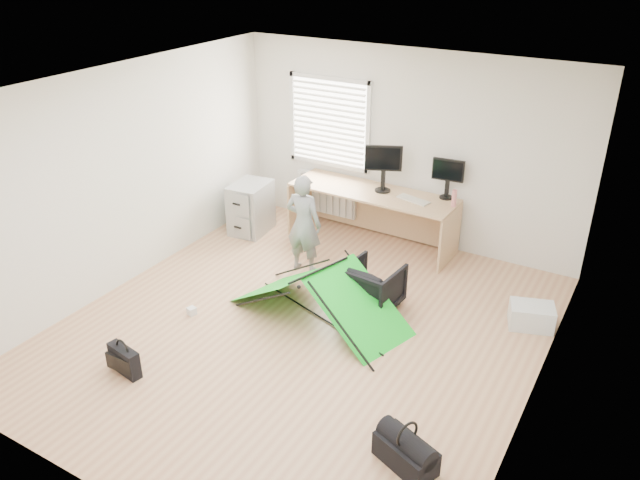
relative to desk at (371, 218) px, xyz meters
The scene contains 18 objects.
ground 2.38m from the desk, 83.01° to the right, with size 5.50×5.50×0.00m, color tan.
back_wall 1.08m from the desk, 56.03° to the left, with size 5.00×0.02×2.70m, color silver.
window 1.52m from the desk, 157.25° to the left, with size 1.20×0.06×1.20m, color silver.
radiator 0.98m from the desk, 159.42° to the left, with size 1.00×0.12×0.60m, color silver.
desk is the anchor object (origin of this frame).
filing_cabinet 1.79m from the desk, 162.88° to the right, with size 0.48×0.64×0.75m, color #9C9EA1.
monitor_left 0.66m from the desk, 34.27° to the left, with size 0.51×0.11×0.48m, color black.
monitor_right 1.17m from the desk, 16.53° to the left, with size 0.42×0.09×0.41m, color black.
keyboard 0.74m from the desk, ahead, with size 0.46×0.16×0.02m, color beige.
thermos 1.25m from the desk, ahead, with size 0.06×0.06×0.23m, color #D17576.
office_chair 1.69m from the desk, 63.19° to the right, with size 0.60×0.62×0.56m, color black.
person 1.25m from the desk, 109.82° to the right, with size 0.49×0.32×1.33m, color gray.
kite 2.06m from the desk, 80.71° to the right, with size 2.03×0.89×0.63m, color #13CF25, non-canonical shape.
storage_crate 2.69m from the desk, 21.20° to the right, with size 0.48×0.34×0.27m, color silver.
tote_bag 2.04m from the desk, 168.29° to the right, with size 0.35×0.15×0.42m, color #1C737C.
laptop_bag 3.99m from the desk, 102.39° to the right, with size 0.40×0.12×0.30m, color black.
white_box 2.92m from the desk, 109.86° to the right, with size 0.09×0.09×0.09m, color silver.
duffel_bag 4.15m from the desk, 59.79° to the right, with size 0.54×0.28×0.24m, color black.
Camera 1 is at (3.13, -4.95, 4.05)m, focal length 35.00 mm.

